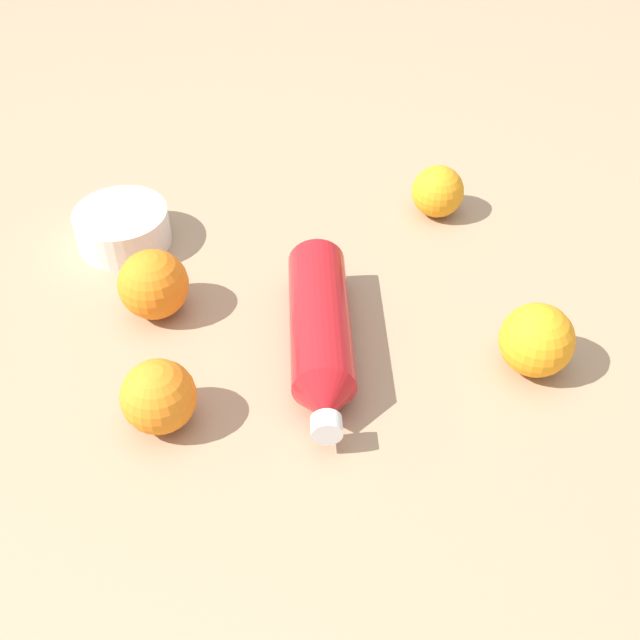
# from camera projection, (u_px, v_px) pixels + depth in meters

# --- Properties ---
(ground_plane) EXTENTS (2.40, 2.40, 0.00)m
(ground_plane) POSITION_uv_depth(u_px,v_px,m) (280.00, 334.00, 0.91)
(ground_plane) COLOR #9E7F60
(water_bottle) EXTENTS (0.19, 0.25, 0.07)m
(water_bottle) POSITION_uv_depth(u_px,v_px,m) (321.00, 333.00, 0.86)
(water_bottle) COLOR red
(water_bottle) RESTS_ON ground_plane
(orange_0) EXTENTS (0.08, 0.08, 0.08)m
(orange_0) POSITION_uv_depth(u_px,v_px,m) (153.00, 284.00, 0.91)
(orange_0) COLOR orange
(orange_0) RESTS_ON ground_plane
(orange_1) EXTENTS (0.08, 0.08, 0.08)m
(orange_1) POSITION_uv_depth(u_px,v_px,m) (159.00, 397.00, 0.79)
(orange_1) COLOR orange
(orange_1) RESTS_ON ground_plane
(orange_2) EXTENTS (0.07, 0.07, 0.07)m
(orange_2) POSITION_uv_depth(u_px,v_px,m) (438.00, 191.00, 1.06)
(orange_2) COLOR orange
(orange_2) RESTS_ON ground_plane
(orange_3) EXTENTS (0.08, 0.08, 0.08)m
(orange_3) POSITION_uv_depth(u_px,v_px,m) (537.00, 340.00, 0.85)
(orange_3) COLOR orange
(orange_3) RESTS_ON ground_plane
(ceramic_bowl) EXTENTS (0.12, 0.12, 0.05)m
(ceramic_bowl) POSITION_uv_depth(u_px,v_px,m) (123.00, 227.00, 1.02)
(ceramic_bowl) COLOR white
(ceramic_bowl) RESTS_ON ground_plane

